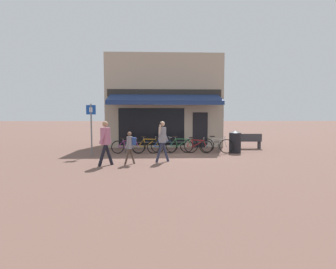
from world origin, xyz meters
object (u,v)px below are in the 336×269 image
at_px(bicycle_green, 180,145).
at_px(pedestrian_adult, 162,137).
at_px(litter_bin, 235,142).
at_px(parking_sign, 91,124).
at_px(bicycle_red, 196,146).
at_px(bicycle_purple, 128,147).
at_px(park_bench, 247,141).
at_px(pedestrian_second_adult, 105,139).
at_px(pedestrian_child, 130,144).
at_px(bicycle_silver, 217,145).
at_px(bicycle_blue, 163,146).
at_px(bicycle_orange, 148,145).

xyz_separation_m(bicycle_green, pedestrian_adult, (-0.96, -2.46, 0.65)).
bearing_deg(litter_bin, parking_sign, -173.72).
bearing_deg(bicycle_red, bicycle_purple, -164.49).
xyz_separation_m(bicycle_green, litter_bin, (2.82, 0.00, 0.18)).
distance_m(bicycle_green, litter_bin, 2.82).
height_order(pedestrian_adult, park_bench, pedestrian_adult).
xyz_separation_m(pedestrian_second_adult, litter_bin, (5.96, 3.21, -0.46)).
relative_size(pedestrian_child, parking_sign, 0.52).
bearing_deg(bicycle_silver, bicycle_blue, -156.54).
relative_size(bicycle_orange, park_bench, 1.06).
bearing_deg(bicycle_blue, bicycle_green, -25.07).
bearing_deg(pedestrian_child, park_bench, -144.01).
relative_size(bicycle_red, pedestrian_adult, 0.97).
relative_size(pedestrian_child, pedestrian_second_adult, 0.75).
distance_m(bicycle_purple, park_bench, 6.89).
relative_size(bicycle_silver, pedestrian_adult, 0.95).
bearing_deg(pedestrian_second_adult, pedestrian_child, -174.95).
xyz_separation_m(bicycle_silver, pedestrian_child, (-4.09, -2.96, 0.43)).
height_order(bicycle_blue, pedestrian_second_adult, pedestrian_second_adult).
bearing_deg(pedestrian_second_adult, litter_bin, -161.91).
height_order(bicycle_blue, litter_bin, litter_bin).
distance_m(bicycle_red, pedestrian_adult, 3.11).
relative_size(bicycle_red, bicycle_silver, 1.01).
xyz_separation_m(bicycle_silver, pedestrian_second_adult, (-5.01, -3.21, 0.65)).
relative_size(bicycle_orange, bicycle_blue, 1.06).
xyz_separation_m(bicycle_purple, pedestrian_second_adult, (-0.49, -3.13, 0.68)).
xyz_separation_m(bicycle_red, bicycle_silver, (1.06, -0.00, 0.02)).
height_order(bicycle_red, pedestrian_second_adult, pedestrian_second_adult).
relative_size(bicycle_green, pedestrian_adult, 1.08).
bearing_deg(pedestrian_adult, bicycle_silver, -130.48).
height_order(bicycle_silver, litter_bin, litter_bin).
relative_size(bicycle_blue, litter_bin, 1.39).
bearing_deg(bicycle_green, pedestrian_second_adult, -139.15).
xyz_separation_m(bicycle_purple, litter_bin, (5.47, 0.08, 0.22)).
distance_m(litter_bin, parking_sign, 7.20).
distance_m(bicycle_green, pedestrian_child, 3.72).
distance_m(bicycle_purple, pedestrian_child, 2.95).
height_order(bicycle_purple, parking_sign, parking_sign).
bearing_deg(bicycle_purple, pedestrian_adult, -51.13).
xyz_separation_m(pedestrian_child, pedestrian_second_adult, (-0.92, -0.25, 0.22)).
xyz_separation_m(bicycle_blue, pedestrian_child, (-1.32, -3.03, 0.44)).
distance_m(bicycle_orange, bicycle_red, 2.45).
distance_m(bicycle_orange, bicycle_blue, 0.74).
bearing_deg(litter_bin, park_bench, 54.00).
bearing_deg(bicycle_purple, bicycle_silver, 4.51).
bearing_deg(bicycle_purple, pedestrian_second_adult, -95.39).
xyz_separation_m(bicycle_blue, pedestrian_second_adult, (-2.24, -3.28, 0.66)).
relative_size(pedestrian_second_adult, litter_bin, 1.49).
distance_m(bicycle_purple, parking_sign, 2.11).
bearing_deg(park_bench, bicycle_purple, -163.37).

